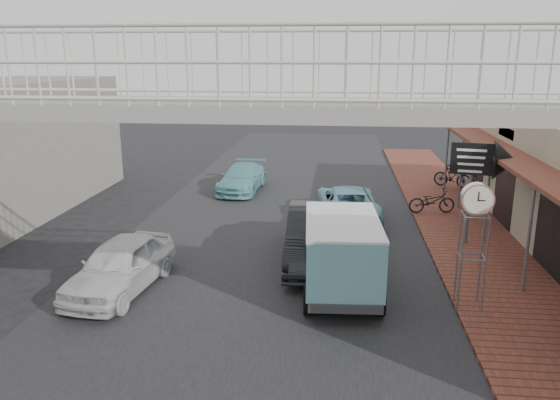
% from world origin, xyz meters
% --- Properties ---
extents(ground, '(120.00, 120.00, 0.00)m').
position_xyz_m(ground, '(0.00, 0.00, 0.00)').
color(ground, black).
rests_on(ground, ground).
extents(road_strip, '(10.00, 60.00, 0.01)m').
position_xyz_m(road_strip, '(0.00, 0.00, 0.01)').
color(road_strip, black).
rests_on(road_strip, ground).
extents(sidewalk, '(3.00, 40.00, 0.10)m').
position_xyz_m(sidewalk, '(6.50, 3.00, 0.05)').
color(sidewalk, brown).
rests_on(sidewalk, ground).
extents(footbridge, '(16.40, 2.40, 6.34)m').
position_xyz_m(footbridge, '(0.00, -4.00, 3.18)').
color(footbridge, gray).
rests_on(footbridge, ground).
extents(white_hatchback, '(2.09, 4.18, 1.37)m').
position_xyz_m(white_hatchback, '(-3.42, 0.16, 0.68)').
color(white_hatchback, silver).
rests_on(white_hatchback, ground).
extents(dark_sedan, '(1.83, 4.96, 1.62)m').
position_xyz_m(dark_sedan, '(1.56, 2.73, 0.81)').
color(dark_sedan, black).
rests_on(dark_sedan, ground).
extents(angkot_curb, '(2.50, 4.76, 1.28)m').
position_xyz_m(angkot_curb, '(2.50, 7.27, 0.64)').
color(angkot_curb, '#72B4C6').
rests_on(angkot_curb, ground).
extents(angkot_far, '(1.89, 4.14, 1.17)m').
position_xyz_m(angkot_far, '(-2.18, 11.20, 0.59)').
color(angkot_far, '#68AEB4').
rests_on(angkot_far, ground).
extents(angkot_van, '(2.09, 4.20, 2.01)m').
position_xyz_m(angkot_van, '(2.25, 0.71, 1.28)').
color(angkot_van, black).
rests_on(angkot_van, ground).
extents(motorcycle_near, '(1.83, 0.86, 0.92)m').
position_xyz_m(motorcycle_near, '(5.71, 8.10, 0.56)').
color(motorcycle_near, black).
rests_on(motorcycle_near, sidewalk).
extents(motorcycle_far, '(1.74, 1.23, 1.03)m').
position_xyz_m(motorcycle_far, '(7.32, 12.52, 0.61)').
color(motorcycle_far, black).
rests_on(motorcycle_far, sidewalk).
extents(street_clock, '(0.75, 0.62, 3.03)m').
position_xyz_m(street_clock, '(5.30, -0.04, 2.62)').
color(street_clock, '#59595B').
rests_on(street_clock, sidewalk).
extents(arrow_sign, '(2.01, 1.31, 3.35)m').
position_xyz_m(arrow_sign, '(7.05, 4.45, 2.81)').
color(arrow_sign, '#59595B').
rests_on(arrow_sign, sidewalk).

